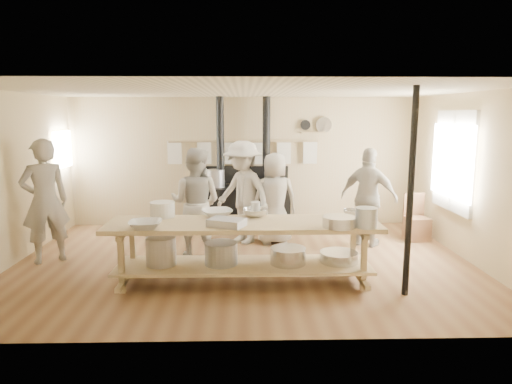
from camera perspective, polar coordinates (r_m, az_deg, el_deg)
ground at (r=7.16m, az=-1.55°, el=-8.72°), size 7.00×7.00×0.00m
room_shell at (r=6.82m, az=-1.61°, el=4.33°), size 7.00×7.00×7.00m
window_right at (r=8.20m, az=23.50°, el=3.56°), size 0.09×1.50×1.65m
left_opening at (r=9.48m, az=-23.02°, el=4.92°), size 0.00×0.90×0.90m
stove at (r=9.08m, az=-1.59°, el=-1.36°), size 1.90×0.75×2.60m
towel_rail at (r=9.22m, az=-1.58°, el=5.35°), size 3.00×0.04×0.47m
back_wall_shelf at (r=9.34m, az=7.52°, el=8.03°), size 0.63×0.14×0.32m
prep_table at (r=6.14m, az=-1.66°, el=-6.76°), size 3.60×0.90×0.85m
support_post at (r=5.89m, az=18.75°, el=-0.21°), size 0.08×0.08×2.60m
cook_far_left at (r=7.65m, az=-24.89°, el=-1.05°), size 0.83×0.76×1.91m
cook_left at (r=7.30m, az=-7.55°, el=-1.36°), size 0.99×0.86×1.75m
cook_center at (r=7.97m, az=2.36°, el=-0.82°), size 0.86×0.63×1.61m
cook_right at (r=8.06m, az=13.91°, el=-0.66°), size 1.06×0.91×1.70m
cook_by_window at (r=8.01m, az=-1.64°, el=-0.06°), size 1.31×1.29×1.81m
chair at (r=8.82m, az=19.42°, el=-4.07°), size 0.41×0.41×0.84m
bowl_white_a at (r=5.86m, az=-13.67°, el=-4.00°), size 0.45×0.45×0.10m
bowl_steel_a at (r=6.37m, az=-0.10°, el=-2.59°), size 0.47×0.47×0.11m
bowl_white_b at (r=6.38m, az=-4.88°, el=-2.64°), size 0.52×0.52×0.10m
bowl_steel_b at (r=6.55m, az=12.11°, el=-2.56°), size 0.31×0.31×0.09m
roasting_pan at (r=5.83m, az=-3.69°, el=-3.83°), size 0.52×0.45×0.10m
mixing_bowl_large at (r=5.87m, az=10.37°, el=-3.68°), size 0.51×0.51×0.14m
bucket_galv at (r=5.91m, az=13.62°, el=-3.13°), size 0.30×0.30×0.25m
deep_bowl_enamel at (r=6.46m, az=-11.61°, el=-2.15°), size 0.44×0.44×0.21m
pitcher at (r=6.36m, az=-0.05°, el=-2.16°), size 0.17×0.17×0.21m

